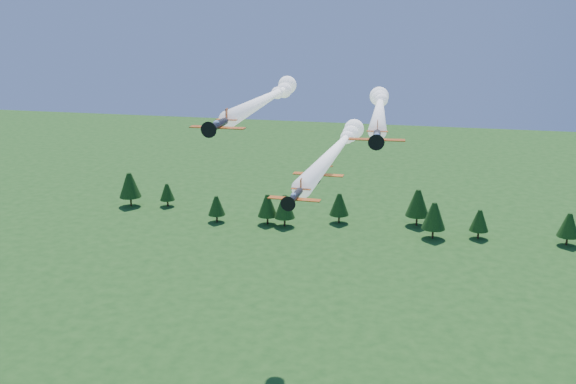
% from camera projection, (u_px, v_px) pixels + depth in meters
% --- Properties ---
extents(plane_lead, '(6.41, 52.25, 3.70)m').
position_uv_depth(plane_lead, '(338.00, 147.00, 104.31)').
color(plane_lead, black).
rests_on(plane_lead, ground).
extents(plane_left, '(7.71, 51.70, 3.70)m').
position_uv_depth(plane_left, '(269.00, 97.00, 113.96)').
color(plane_left, black).
rests_on(plane_left, ground).
extents(plane_right, '(8.79, 47.81, 3.70)m').
position_uv_depth(plane_right, '(380.00, 107.00, 109.95)').
color(plane_right, black).
rests_on(plane_right, ground).
extents(plane_slot, '(7.60, 8.30, 2.69)m').
position_uv_depth(plane_slot, '(319.00, 172.00, 95.85)').
color(plane_slot, black).
rests_on(plane_slot, ground).
extents(treeline, '(177.32, 18.82, 11.90)m').
position_uv_depth(treeline, '(364.00, 208.00, 200.89)').
color(treeline, '#382314').
rests_on(treeline, ground).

